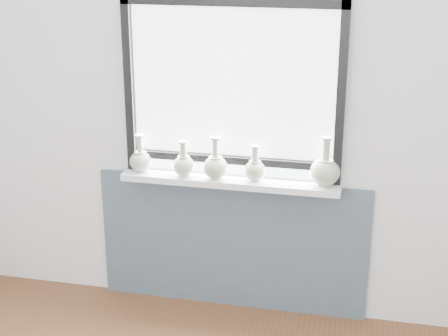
% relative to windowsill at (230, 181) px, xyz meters
% --- Properties ---
extents(back_wall, '(3.60, 0.02, 2.60)m').
position_rel_windowsill_xyz_m(back_wall, '(0.00, 0.10, 0.42)').
color(back_wall, silver).
rests_on(back_wall, ground).
extents(apron_panel, '(1.70, 0.03, 0.86)m').
position_rel_windowsill_xyz_m(apron_panel, '(0.00, 0.07, -0.45)').
color(apron_panel, '#41545C').
rests_on(apron_panel, ground).
extents(windowsill, '(1.32, 0.18, 0.04)m').
position_rel_windowsill_xyz_m(windowsill, '(0.00, 0.00, 0.00)').
color(windowsill, silver).
rests_on(windowsill, apron_panel).
extents(window, '(1.30, 0.06, 1.05)m').
position_rel_windowsill_xyz_m(window, '(0.00, 0.06, 0.56)').
color(window, black).
rests_on(window, windowsill).
extents(vase_a, '(0.14, 0.14, 0.23)m').
position_rel_windowsill_xyz_m(vase_a, '(-0.56, 0.00, 0.09)').
color(vase_a, '#9EB58F').
rests_on(vase_a, windowsill).
extents(vase_b, '(0.13, 0.13, 0.22)m').
position_rel_windowsill_xyz_m(vase_b, '(-0.28, -0.01, 0.09)').
color(vase_b, '#9EB58F').
rests_on(vase_b, windowsill).
extents(vase_c, '(0.15, 0.15, 0.26)m').
position_rel_windowsill_xyz_m(vase_c, '(-0.08, -0.02, 0.10)').
color(vase_c, '#9EB58F').
rests_on(vase_c, windowsill).
extents(vase_d, '(0.13, 0.13, 0.21)m').
position_rel_windowsill_xyz_m(vase_d, '(0.15, 0.00, 0.09)').
color(vase_d, '#9EB58F').
rests_on(vase_d, windowsill).
extents(vase_e, '(0.18, 0.18, 0.29)m').
position_rel_windowsill_xyz_m(vase_e, '(0.56, 0.01, 0.11)').
color(vase_e, '#9EB58F').
rests_on(vase_e, windowsill).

